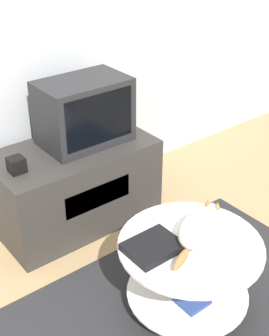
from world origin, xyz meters
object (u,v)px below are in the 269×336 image
tv (84,112)px  cat (200,227)px  dvd_box (153,247)px  speaker (17,165)px

tv → cat: tv is taller
dvd_box → cat: 0.26m
tv → speaker: tv is taller
tv → dvd_box: bearing=-105.2°
speaker → cat: 1.13m
cat → dvd_box: bearing=140.9°
dvd_box → speaker: bearing=105.2°
dvd_box → cat: cat is taller
speaker → dvd_box: size_ratio=0.35×
dvd_box → cat: bearing=-16.0°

